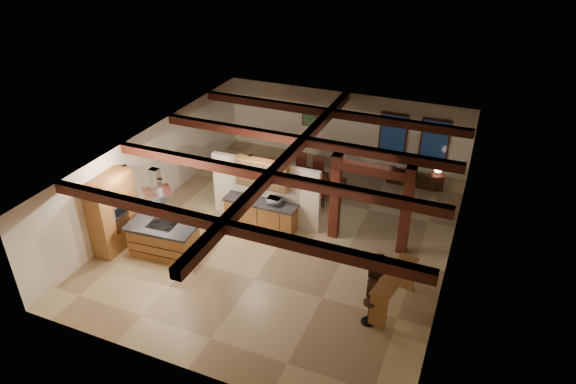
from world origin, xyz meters
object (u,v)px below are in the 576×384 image
(dining_table, at_px, (310,186))
(bar_counter, at_px, (394,285))
(sofa, at_px, (414,176))
(kitchen_island, at_px, (164,239))

(dining_table, bearing_deg, bar_counter, -30.80)
(dining_table, relative_size, bar_counter, 0.87)
(dining_table, xyz_separation_m, sofa, (3.38, 2.32, -0.03))
(kitchen_island, xyz_separation_m, bar_counter, (6.96, 0.31, 0.19))
(kitchen_island, distance_m, bar_counter, 6.97)
(kitchen_island, bearing_deg, sofa, 50.16)
(sofa, bearing_deg, dining_table, 33.73)
(kitchen_island, relative_size, sofa, 1.09)
(bar_counter, bearing_deg, dining_table, 130.66)
(dining_table, bearing_deg, sofa, 53.02)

